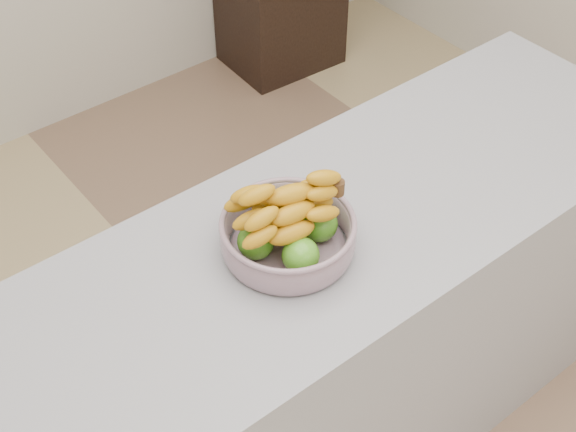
# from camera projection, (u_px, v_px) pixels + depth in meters

# --- Properties ---
(counter) EXTENTS (2.00, 0.60, 0.90)m
(counter) POSITION_uv_depth(u_px,v_px,m) (315.00, 354.00, 2.09)
(counter) COLOR #9E9FA6
(counter) RESTS_ON ground
(fruit_bowl) EXTENTS (0.29, 0.29, 0.18)m
(fruit_bowl) POSITION_uv_depth(u_px,v_px,m) (288.00, 231.00, 1.70)
(fruit_bowl) COLOR #A4B2C4
(fruit_bowl) RESTS_ON counter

